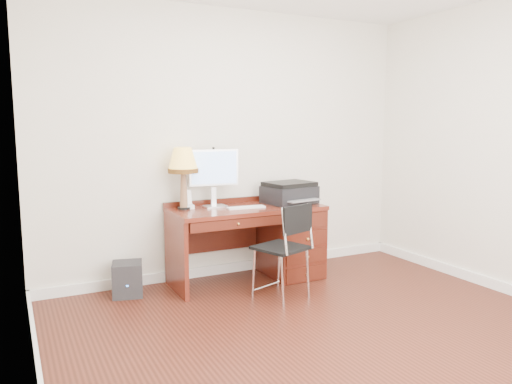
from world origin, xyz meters
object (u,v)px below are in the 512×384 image
desk (275,237)px  equipment_box (128,279)px  leg_lamp (183,164)px  chair (285,242)px  monitor (214,171)px  printer (289,193)px  phone (189,203)px

desk → equipment_box: desk is taller
leg_lamp → chair: leg_lamp is taller
desk → chair: size_ratio=1.73×
equipment_box → monitor: bearing=17.3°
printer → leg_lamp: (-1.09, 0.12, 0.32)m
phone → leg_lamp: bearing=-164.0°
monitor → printer: 0.83m
monitor → chair: 1.04m
chair → equipment_box: bearing=130.6°
monitor → leg_lamp: 0.32m
desk → equipment_box: size_ratio=4.86×
desk → leg_lamp: 1.21m
printer → leg_lamp: size_ratio=0.93×
chair → equipment_box: (-1.23, 0.72, -0.37)m
desk → leg_lamp: size_ratio=2.55×
phone → chair: (0.61, -0.77, -0.28)m
chair → monitor: bearing=95.3°
equipment_box → leg_lamp: bearing=17.6°
chair → equipment_box: size_ratio=2.80×
equipment_box → phone: bearing=18.2°
phone → chair: 1.03m
phone → equipment_box: phone is taller
leg_lamp → phone: size_ratio=3.27×
monitor → desk: bearing=-7.6°
chair → leg_lamp: bearing=112.2°
desk → printer: 0.48m
monitor → chair: size_ratio=0.65×
chair → desk: bearing=49.3°
desk → leg_lamp: (-0.92, 0.14, 0.77)m
phone → desk: bearing=-3.9°
printer → leg_lamp: leg_lamp is taller
equipment_box → printer: bearing=10.7°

